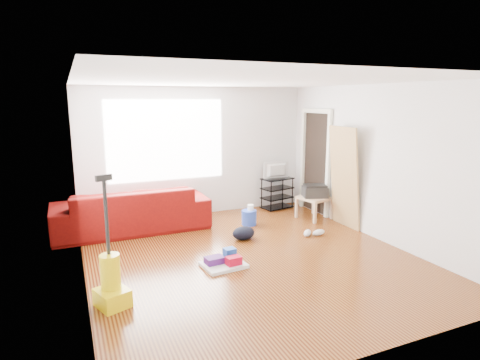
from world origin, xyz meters
name	(u,v)px	position (x,y,z in m)	size (l,w,h in m)	color
room	(251,171)	(0.07, 0.15, 1.25)	(4.51, 5.01, 2.51)	#3F1305
sofa	(133,230)	(-1.38, 1.95, 0.00)	(2.61, 1.02, 0.76)	#510707
tv_stand	(277,193)	(1.65, 2.22, 0.33)	(0.71, 0.49, 0.65)	black
tv	(278,170)	(1.65, 2.22, 0.81)	(0.57, 0.08, 0.33)	black
side_table	(315,200)	(1.95, 1.28, 0.36)	(0.63, 0.63, 0.43)	tan
printer	(315,191)	(1.95, 1.28, 0.54)	(0.54, 0.47, 0.24)	black
bucket	(249,225)	(0.63, 1.41, 0.00)	(0.27, 0.27, 0.27)	blue
toilet_paper	(251,215)	(0.66, 1.42, 0.19)	(0.11, 0.11, 0.10)	white
cleaning_tray	(224,262)	(-0.46, -0.14, 0.06)	(0.61, 0.50, 0.20)	silver
backpack	(243,239)	(0.22, 0.74, 0.00)	(0.39, 0.31, 0.21)	black
sneakers	(313,233)	(1.36, 0.43, 0.05)	(0.45, 0.26, 0.10)	silver
vacuum	(111,282)	(-2.00, -0.64, 0.27)	(0.41, 0.44, 1.47)	yellow
door_panel	(342,226)	(2.13, 0.65, 0.00)	(0.04, 0.72, 1.81)	#A98449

